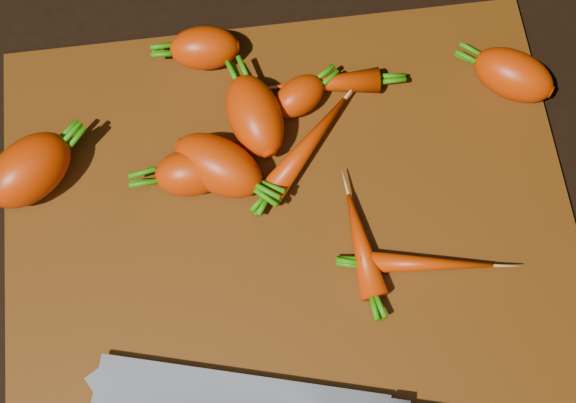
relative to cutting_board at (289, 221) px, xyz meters
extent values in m
cube|color=black|center=(0.00, 0.00, -0.01)|extent=(2.00, 2.00, 0.01)
cube|color=#603008|center=(0.00, 0.00, 0.00)|extent=(0.50, 0.40, 0.01)
ellipsoid|color=#C82F00|center=(-0.22, 0.06, 0.03)|extent=(0.10, 0.09, 0.05)
ellipsoid|color=#C82F00|center=(-0.08, 0.05, 0.03)|extent=(0.06, 0.04, 0.04)
ellipsoid|color=#C82F00|center=(-0.06, 0.05, 0.03)|extent=(0.10, 0.09, 0.05)
ellipsoid|color=#C82F00|center=(-0.02, 0.09, 0.03)|extent=(0.06, 0.09, 0.05)
ellipsoid|color=#C82F00|center=(-0.06, 0.17, 0.03)|extent=(0.07, 0.04, 0.04)
ellipsoid|color=#C82F00|center=(0.02, 0.11, 0.02)|extent=(0.06, 0.06, 0.03)
ellipsoid|color=#C82F00|center=(0.22, 0.10, 0.03)|extent=(0.09, 0.08, 0.04)
ellipsoid|color=#C82F00|center=(0.02, 0.06, 0.02)|extent=(0.10, 0.10, 0.02)
ellipsoid|color=#C82F00|center=(0.11, -0.06, 0.02)|extent=(0.12, 0.04, 0.02)
ellipsoid|color=#C82F00|center=(0.06, -0.03, 0.02)|extent=(0.03, 0.10, 0.02)
ellipsoid|color=#C82F00|center=(0.05, 0.12, 0.02)|extent=(0.09, 0.03, 0.02)
cube|color=gray|center=(-0.17, -0.12, 0.02)|extent=(0.24, 0.10, 0.00)
cube|color=gray|center=(-0.05, -0.15, 0.02)|extent=(0.03, 0.04, 0.02)
camera|label=1|loc=(-0.03, -0.23, 0.68)|focal=50.00mm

